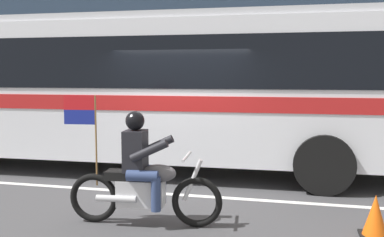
% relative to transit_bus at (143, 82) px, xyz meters
% --- Properties ---
extents(ground_plane, '(60.00, 60.00, 0.00)m').
position_rel_transit_bus_xyz_m(ground_plane, '(1.15, -1.19, -1.88)').
color(ground_plane, '#3D3D3F').
extents(sidewalk_curb, '(28.00, 3.80, 0.15)m').
position_rel_transit_bus_xyz_m(sidewalk_curb, '(1.15, 3.91, -1.81)').
color(sidewalk_curb, '#A39E93').
rests_on(sidewalk_curb, ground_plane).
extents(lane_center_stripe, '(26.60, 0.14, 0.01)m').
position_rel_transit_bus_xyz_m(lane_center_stripe, '(1.15, -1.79, -1.88)').
color(lane_center_stripe, silver).
rests_on(lane_center_stripe, ground_plane).
extents(transit_bus, '(13.48, 2.90, 3.22)m').
position_rel_transit_bus_xyz_m(transit_bus, '(0.00, 0.00, 0.00)').
color(transit_bus, silver).
rests_on(transit_bus, ground_plane).
extents(motorcycle_with_rider, '(2.19, 0.65, 1.78)m').
position_rel_transit_bus_xyz_m(motorcycle_with_rider, '(1.18, -3.31, -1.22)').
color(motorcycle_with_rider, black).
rests_on(motorcycle_with_rider, ground_plane).
extents(fire_hydrant, '(0.22, 0.30, 0.75)m').
position_rel_transit_bus_xyz_m(fire_hydrant, '(2.76, 2.74, -1.37)').
color(fire_hydrant, gold).
rests_on(fire_hydrant, sidewalk_curb).
extents(traffic_cone, '(0.36, 0.36, 0.55)m').
position_rel_transit_bus_xyz_m(traffic_cone, '(4.21, -3.07, -1.63)').
color(traffic_cone, '#EA590F').
rests_on(traffic_cone, ground_plane).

